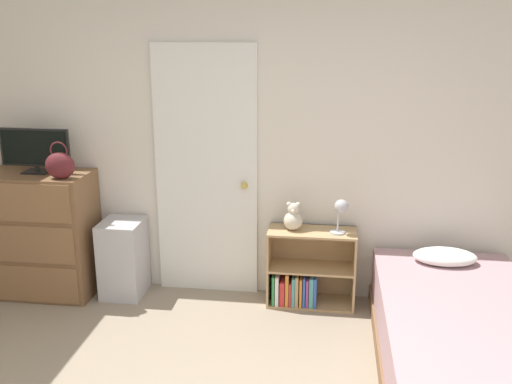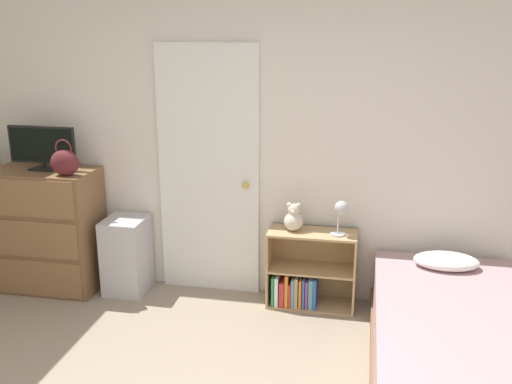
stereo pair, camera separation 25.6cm
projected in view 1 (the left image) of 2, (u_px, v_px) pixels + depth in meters
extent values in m
cube|color=silver|center=(251.00, 144.00, 4.58)|extent=(10.00, 0.06, 2.55)
cube|color=white|center=(206.00, 173.00, 4.65)|extent=(0.84, 0.04, 2.07)
sphere|color=gold|center=(244.00, 185.00, 4.59)|extent=(0.06, 0.06, 0.06)
cube|color=brown|center=(42.00, 234.00, 4.74)|extent=(0.86, 0.47, 1.04)
cube|color=#89613E|center=(32.00, 284.00, 4.61)|extent=(0.79, 0.01, 0.31)
cube|color=#89613E|center=(27.00, 244.00, 4.51)|extent=(0.79, 0.01, 0.31)
cube|color=#89613E|center=(22.00, 203.00, 4.42)|extent=(0.79, 0.01, 0.31)
cube|color=black|center=(38.00, 172.00, 4.61)|extent=(0.20, 0.16, 0.02)
cylinder|color=black|center=(37.00, 168.00, 4.61)|extent=(0.04, 0.04, 0.04)
cube|color=black|center=(35.00, 147.00, 4.56)|extent=(0.58, 0.03, 0.31)
cube|color=black|center=(34.00, 148.00, 4.54)|extent=(0.54, 0.01, 0.27)
ellipsoid|color=#591E23|center=(60.00, 166.00, 4.40)|extent=(0.24, 0.13, 0.21)
torus|color=#591E23|center=(59.00, 151.00, 4.36)|extent=(0.14, 0.01, 0.14)
cube|color=silver|center=(123.00, 258.00, 4.76)|extent=(0.33, 0.38, 0.64)
cube|color=tan|center=(269.00, 265.00, 4.64)|extent=(0.02, 0.31, 0.63)
cube|color=tan|center=(354.00, 270.00, 4.55)|extent=(0.02, 0.31, 0.63)
cube|color=tan|center=(310.00, 302.00, 4.68)|extent=(0.66, 0.31, 0.02)
cube|color=tan|center=(311.00, 267.00, 4.59)|extent=(0.66, 0.31, 0.02)
cube|color=tan|center=(312.00, 232.00, 4.51)|extent=(0.66, 0.31, 0.02)
cube|color=tan|center=(312.00, 260.00, 4.73)|extent=(0.70, 0.01, 0.63)
cube|color=#338C4C|center=(274.00, 287.00, 4.64)|extent=(0.02, 0.20, 0.25)
cube|color=white|center=(278.00, 288.00, 4.63)|extent=(0.03, 0.18, 0.25)
cube|color=red|center=(283.00, 291.00, 4.62)|extent=(0.04, 0.17, 0.20)
cube|color=orange|center=(288.00, 286.00, 4.63)|extent=(0.03, 0.22, 0.27)
cube|color=red|center=(291.00, 291.00, 4.62)|extent=(0.02, 0.19, 0.20)
cube|color=teal|center=(294.00, 287.00, 4.64)|extent=(0.02, 0.25, 0.24)
cube|color=tan|center=(297.00, 289.00, 4.60)|extent=(0.03, 0.17, 0.26)
cube|color=orange|center=(301.00, 289.00, 4.62)|extent=(0.02, 0.22, 0.24)
cube|color=#3359B2|center=(304.00, 289.00, 4.61)|extent=(0.02, 0.21, 0.25)
cube|color=#8C3F8C|center=(308.00, 288.00, 4.63)|extent=(0.02, 0.26, 0.24)
cube|color=teal|center=(311.00, 290.00, 4.58)|extent=(0.03, 0.17, 0.25)
cube|color=#3359B2|center=(315.00, 288.00, 4.61)|extent=(0.02, 0.23, 0.25)
sphere|color=beige|center=(293.00, 221.00, 4.50)|extent=(0.15, 0.15, 0.15)
sphere|color=beige|center=(293.00, 209.00, 4.48)|extent=(0.09, 0.09, 0.09)
sphere|color=silver|center=(293.00, 211.00, 4.44)|extent=(0.03, 0.03, 0.03)
sphere|color=beige|center=(289.00, 204.00, 4.47)|extent=(0.04, 0.04, 0.04)
sphere|color=beige|center=(298.00, 205.00, 4.46)|extent=(0.04, 0.04, 0.04)
cylinder|color=#B2B2B7|center=(337.00, 232.00, 4.45)|extent=(0.12, 0.12, 0.01)
cylinder|color=#B2B2B7|center=(338.00, 221.00, 4.42)|extent=(0.01, 0.01, 0.18)
sphere|color=#B2B2B7|center=(341.00, 206.00, 4.37)|extent=(0.11, 0.11, 0.11)
cube|color=brown|center=(458.00, 360.00, 3.76)|extent=(1.05, 1.93, 0.12)
cube|color=#B28C93|center=(461.00, 329.00, 3.70)|extent=(1.02, 1.87, 0.34)
ellipsoid|color=white|center=(445.00, 257.00, 4.30)|extent=(0.47, 0.28, 0.12)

